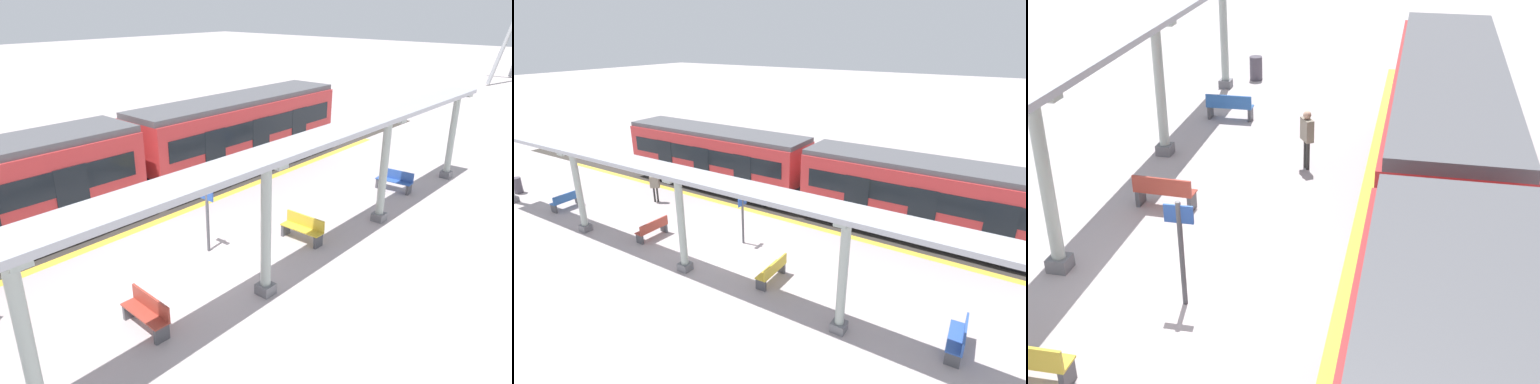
{
  "view_description": "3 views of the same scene",
  "coord_description": "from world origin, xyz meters",
  "views": [
    {
      "loc": [
        10.09,
        -8.4,
        7.43
      ],
      "look_at": [
        0.76,
        2.0,
        1.87
      ],
      "focal_mm": 33.59,
      "sensor_mm": 36.0,
      "label": 1
    },
    {
      "loc": [
        12.26,
        9.89,
        8.41
      ],
      "look_at": [
        -1.23,
        1.35,
        2.13
      ],
      "focal_mm": 28.11,
      "sensor_mm": 36.0,
      "label": 2
    },
    {
      "loc": [
        -4.12,
        10.88,
        7.77
      ],
      "look_at": [
        -1.79,
        -0.58,
        1.94
      ],
      "focal_mm": 47.79,
      "sensor_mm": 36.0,
      "label": 3
    }
  ],
  "objects": [
    {
      "name": "trackbed",
      "position": [
        -4.88,
        0.0,
        0.0
      ],
      "size": [
        3.2,
        44.17,
        0.01
      ],
      "primitive_type": "cube",
      "color": "#38332D",
      "rests_on": "ground"
    },
    {
      "name": "ground_plane",
      "position": [
        0.0,
        0.0,
        0.0
      ],
      "size": [
        176.0,
        176.0,
        0.0
      ],
      "primitive_type": "plane",
      "color": "#AEA2A3"
    },
    {
      "name": "canopy_pillar_second",
      "position": [
        2.83,
        -6.12,
        1.95
      ],
      "size": [
        1.1,
        0.44,
        3.84
      ],
      "color": "slate",
      "rests_on": "ground"
    },
    {
      "name": "tactile_edge_strip",
      "position": [
        -3.1,
        0.0,
        0.0
      ],
      "size": [
        0.36,
        32.17,
        0.01
      ],
      "primitive_type": "cube",
      "color": "yellow",
      "rests_on": "ground"
    },
    {
      "name": "bench_mid_platform",
      "position": [
        1.65,
        -2.95,
        0.44
      ],
      "size": [
        1.52,
        0.5,
        0.86
      ],
      "color": "#A13A2D",
      "rests_on": "ground"
    },
    {
      "name": "train_near_carriage",
      "position": [
        -4.87,
        -4.63,
        1.83
      ],
      "size": [
        2.65,
        11.21,
        3.48
      ],
      "color": "#BE2F31",
      "rests_on": "ground"
    },
    {
      "name": "platform_info_sign",
      "position": [
        -0.11,
        0.69,
        1.33
      ],
      "size": [
        0.56,
        0.1,
        2.2
      ],
      "color": "#4C4C51",
      "rests_on": "ground"
    },
    {
      "name": "canopy_pillar_fourth",
      "position": [
        2.83,
        6.4,
        1.95
      ],
      "size": [
        1.1,
        0.44,
        3.84
      ],
      "color": "slate",
      "rests_on": "ground"
    },
    {
      "name": "canopy_pillar_third",
      "position": [
        2.83,
        0.08,
        1.95
      ],
      "size": [
        1.1,
        0.44,
        3.84
      ],
      "color": "slate",
      "rests_on": "ground"
    },
    {
      "name": "bench_extra_slot",
      "position": [
        1.77,
        -9.22,
        0.44
      ],
      "size": [
        1.51,
        0.47,
        0.86
      ],
      "color": "#2A5AA3",
      "rests_on": "ground"
    },
    {
      "name": "bench_near_end",
      "position": [
        1.81,
        9.59,
        0.44
      ],
      "size": [
        1.52,
        0.53,
        0.86
      ],
      "color": "#2F54A5",
      "rests_on": "ground"
    },
    {
      "name": "passenger_waiting_near_edge",
      "position": [
        -1.32,
        -5.96,
        1.04
      ],
      "size": [
        0.44,
        0.52,
        1.66
      ],
      "color": "#2C2B29",
      "rests_on": "ground"
    },
    {
      "name": "canopy_beam",
      "position": [
        2.83,
        0.08,
        3.92
      ],
      "size": [
        1.2,
        25.9,
        0.16
      ],
      "primitive_type": "cube",
      "color": "#A8AAB2",
      "rests_on": "canopy_pillar_nearest"
    },
    {
      "name": "bench_far_end",
      "position": [
        1.68,
        3.31,
        0.44
      ],
      "size": [
        1.5,
        0.45,
        0.86
      ],
      "color": "gold",
      "rests_on": "ground"
    },
    {
      "name": "train_far_carriage",
      "position": [
        -4.87,
        7.16,
        1.83
      ],
      "size": [
        2.65,
        11.21,
        3.48
      ],
      "color": "#BE2F31",
      "rests_on": "ground"
    },
    {
      "name": "trash_bin",
      "position": [
        1.95,
        -13.63,
        0.45
      ],
      "size": [
        0.48,
        0.48,
        0.9
      ],
      "primitive_type": "cylinder",
      "color": "#4B4550",
      "rests_on": "ground"
    }
  ]
}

